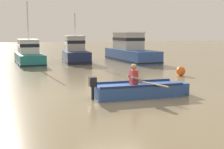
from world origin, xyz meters
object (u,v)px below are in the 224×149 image
object	(u,v)px
rowboat_with_person	(139,90)
moored_boat_teal	(29,55)
moored_boat_blue	(130,50)
moored_boat_navy	(75,52)
mooring_buoy	(181,71)

from	to	relation	value
rowboat_with_person	moored_boat_teal	bearing A→B (deg)	104.08
rowboat_with_person	moored_boat_blue	size ratio (longest dim) A/B	0.55
moored_boat_teal	moored_boat_navy	world-z (taller)	moored_boat_teal
moored_boat_teal	moored_boat_blue	world-z (taller)	moored_boat_teal
moored_boat_blue	rowboat_with_person	bearing A→B (deg)	-109.57
moored_boat_teal	mooring_buoy	bearing A→B (deg)	-49.54
rowboat_with_person	moored_boat_teal	xyz separation A→B (m)	(-3.22, 12.85, 0.41)
moored_boat_navy	moored_boat_teal	bearing A→B (deg)	-170.38
moored_boat_blue	mooring_buoy	xyz separation A→B (m)	(-0.38, -8.50, -0.60)
moored_boat_teal	moored_boat_blue	distance (m)	7.75
moored_boat_teal	mooring_buoy	xyz separation A→B (m)	(7.36, -8.63, -0.42)
rowboat_with_person	mooring_buoy	bearing A→B (deg)	45.53
rowboat_with_person	moored_boat_teal	size ratio (longest dim) A/B	0.75
moored_boat_blue	moored_boat_teal	bearing A→B (deg)	179.05
mooring_buoy	moored_boat_blue	bearing A→B (deg)	87.42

